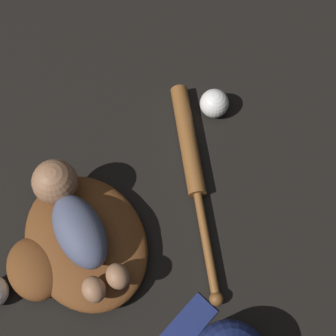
{
  "coord_description": "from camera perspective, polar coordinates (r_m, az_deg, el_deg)",
  "views": [
    {
      "loc": [
        -0.36,
        -0.1,
        1.13
      ],
      "look_at": [
        0.09,
        -0.23,
        0.07
      ],
      "focal_mm": 50.0,
      "sensor_mm": 36.0,
      "label": 1
    }
  ],
  "objects": [
    {
      "name": "baseball_bat",
      "position": [
        1.22,
        2.84,
        1.14
      ],
      "size": [
        0.59,
        0.12,
        0.05
      ],
      "color": "brown",
      "rests_on": "ground"
    },
    {
      "name": "baby_figure",
      "position": [
        1.08,
        -11.52,
        -5.92
      ],
      "size": [
        0.35,
        0.17,
        0.11
      ],
      "color": "#4C516B",
      "rests_on": "baseball_glove"
    },
    {
      "name": "baseball",
      "position": [
        1.29,
        5.66,
        7.85
      ],
      "size": [
        0.08,
        0.08,
        0.08
      ],
      "color": "white",
      "rests_on": "ground"
    },
    {
      "name": "ground_plane",
      "position": [
        1.19,
        -9.65,
        -8.15
      ],
      "size": [
        6.0,
        6.0,
        0.0
      ],
      "primitive_type": "plane",
      "color": "black"
    },
    {
      "name": "baseball_glove",
      "position": [
        1.15,
        -10.99,
        -9.27
      ],
      "size": [
        0.41,
        0.38,
        0.08
      ],
      "color": "brown",
      "rests_on": "ground"
    }
  ]
}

